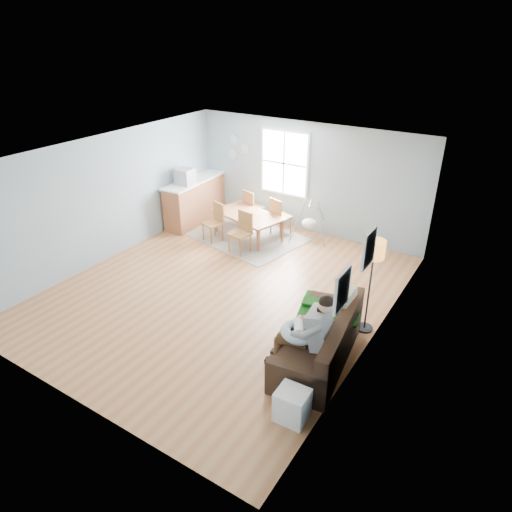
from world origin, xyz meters
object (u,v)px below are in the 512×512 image
Objects in this scene: toddler at (322,315)px; chair_se at (242,229)px; dining_table at (247,226)px; chair_ne at (279,214)px; counter at (195,200)px; father at (309,330)px; floor_lamp at (374,257)px; chair_nw at (252,206)px; monitor at (185,176)px; baby_swing at (309,223)px; chair_sw at (215,220)px; storage_cube at (292,405)px; sofa at (322,345)px.

toddler is 0.86× the size of chair_se.
chair_se is at bearing -50.23° from dining_table.
counter is (-2.29, -0.38, 0.03)m from chair_ne.
floor_lamp is at bearing 75.53° from father.
monitor reaches higher than chair_nw.
chair_ne is at bearing -163.23° from baby_swing.
chair_ne is (-2.83, 4.08, -0.19)m from father.
chair_sw is at bearing 142.67° from father.
storage_cube is at bearing -65.96° from baby_swing.
toddler is 0.40× the size of counter.
toddler is 0.86× the size of chair_ne.
baby_swing is (-2.09, 4.30, -0.33)m from father.
monitor reaches higher than father.
father is 6.32m from counter.
toddler is 4.56m from chair_ne.
sofa is 4.76m from dining_table.
toddler is at bearing -37.50° from chair_se.
father is 5.67m from chair_nw.
floor_lamp is 4.45m from dining_table.
father reaches higher than sofa.
chair_ne is at bearing -11.48° from chair_nw.
dining_table is at bearing 137.07° from sofa.
chair_nw is 1.64m from baby_swing.
monitor is at bearing -161.79° from baby_swing.
floor_lamp is 3.89m from baby_swing.
counter is at bearing 149.63° from chair_sw.
dining_table is at bearing -136.87° from chair_ne.
storage_cube is 7.13m from counter.
counter is at bearing -170.62° from chair_ne.
baby_swing is (0.74, 0.22, -0.14)m from chair_ne.
dining_table is 1.79× the size of chair_ne.
chair_nw is at bearing -178.63° from baby_swing.
monitor is at bearing -84.66° from counter.
counter is 3.09m from baby_swing.
chair_ne is at bearing 124.75° from father.
chair_nw is at bearing 114.87° from chair_se.
father is at bearing -64.04° from baby_swing.
baby_swing is (1.63, 0.04, -0.12)m from chair_nw.
chair_se is (0.32, -0.71, 0.24)m from dining_table.
chair_se is 2.21m from monitor.
sofa is 1.62m from floor_lamp.
floor_lamp is 4.22m from chair_ne.
chair_se is 1.56m from chair_nw.
chair_sw is 1.42m from monitor.
chair_nw is at bearing 130.39° from dining_table.
floor_lamp is 1.81× the size of chair_nw.
dining_table is 1.76m from counter.
monitor is at bearing 166.82° from chair_se.
counter is (-5.50, 2.23, -0.82)m from floor_lamp.
storage_cube is at bearing -75.18° from father.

